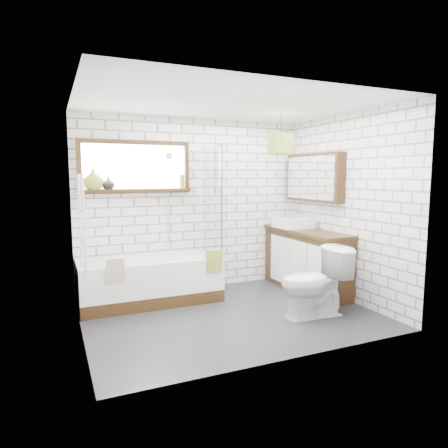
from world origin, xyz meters
name	(u,v)px	position (x,y,z in m)	size (l,w,h in m)	color
floor	(230,315)	(0.00, 0.00, -0.01)	(3.40, 2.60, 0.01)	black
ceiling	(231,103)	(0.00, 0.00, 2.50)	(3.40, 2.60, 0.01)	white
wall_back	(194,205)	(0.00, 1.30, 1.25)	(3.40, 0.01, 2.50)	white
wall_front	(292,225)	(0.00, -1.30, 1.25)	(3.40, 0.01, 2.50)	white
wall_left	(77,219)	(-1.70, 0.00, 1.25)	(0.01, 2.60, 2.50)	white
wall_right	(345,208)	(1.70, 0.00, 1.25)	(0.01, 2.60, 2.50)	white
window	(136,167)	(-0.85, 1.26, 1.80)	(1.52, 0.16, 0.68)	black
towel_radiator	(82,223)	(-1.66, 0.00, 1.20)	(0.06, 0.52, 1.00)	white
mirror_cabinet	(314,178)	(1.62, 0.60, 1.65)	(0.16, 1.20, 0.70)	black
shower_riser	(168,199)	(-0.40, 1.26, 1.35)	(0.02, 0.02, 1.30)	silver
bathtub	(150,280)	(-0.77, 0.90, 0.30)	(1.83, 0.81, 0.59)	white
shower_screen	(212,200)	(0.12, 0.90, 1.34)	(0.02, 0.72, 1.50)	white
towel_green	(214,261)	(-0.01, 0.49, 0.57)	(0.21, 0.06, 0.28)	olive
towel_beige	(115,270)	(-1.28, 0.49, 0.57)	(0.21, 0.05, 0.27)	tan
vanity	(306,260)	(1.45, 0.50, 0.45)	(0.51, 1.58, 0.91)	black
basin	(293,223)	(1.39, 0.76, 0.98)	(0.50, 0.44, 0.15)	white
tap	(302,218)	(1.55, 0.76, 1.04)	(0.03, 0.03, 0.18)	silver
toilet	(314,282)	(0.89, -0.46, 0.42)	(0.82, 0.47, 0.84)	white
vase_olive	(93,181)	(-1.41, 1.23, 1.62)	(0.26, 0.26, 0.27)	olive
vase_dark	(108,184)	(-1.22, 1.23, 1.57)	(0.17, 0.17, 0.17)	black
bottle	(182,183)	(-0.20, 1.23, 1.58)	(0.06, 0.06, 0.20)	olive
pendant	(280,144)	(0.92, 0.41, 2.10)	(0.36, 0.36, 0.26)	olive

